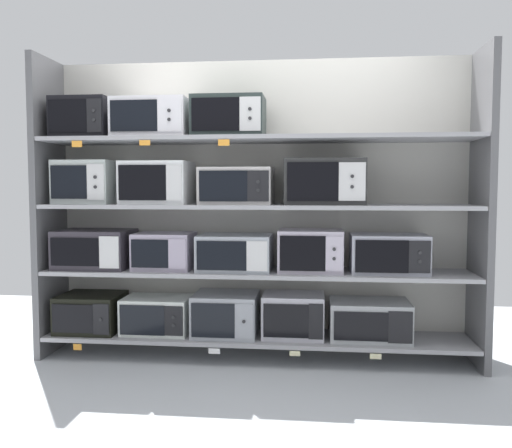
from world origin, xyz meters
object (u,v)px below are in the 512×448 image
microwave_6 (165,251)px  microwave_10 (86,182)px  microwave_5 (95,249)px  microwave_14 (85,119)px  microwave_0 (91,312)px  microwave_3 (293,315)px  microwave_8 (311,251)px  microwave_11 (157,183)px  microwave_16 (229,117)px  microwave_4 (369,320)px  microwave_15 (153,119)px  microwave_9 (388,254)px  microwave_13 (325,182)px  microwave_2 (226,314)px  microwave_12 (237,186)px  microwave_1 (157,315)px  microwave_7 (235,252)px

microwave_6 → microwave_10: size_ratio=1.00×
microwave_5 → microwave_14: microwave_14 is taller
microwave_0 → microwave_14: microwave_14 is taller
microwave_3 → microwave_8: (0.12, -0.00, 0.49)m
microwave_11 → microwave_0: bearing=180.0°
microwave_3 → microwave_16: (-0.48, -0.00, 1.46)m
microwave_3 → microwave_16: bearing=-180.0°
microwave_5 → microwave_11: size_ratio=1.11×
microwave_4 → microwave_16: 1.81m
microwave_15 → microwave_16: bearing=-0.0°
microwave_10 → microwave_14: (-0.00, -0.00, 0.48)m
microwave_9 → microwave_13: size_ratio=0.95×
microwave_2 → microwave_12: 0.97m
microwave_10 → microwave_6: bearing=0.0°
microwave_4 → microwave_10: 2.36m
microwave_5 → microwave_12: bearing=-0.0°
microwave_2 → microwave_14: (-1.08, 0.00, 1.47)m
microwave_1 → microwave_5: (-0.48, 0.00, 0.50)m
microwave_5 → microwave_7: (1.09, -0.00, -0.01)m
microwave_6 → microwave_11: bearing=-179.7°
microwave_1 → microwave_2: (0.53, 0.00, 0.02)m
microwave_1 → microwave_3: (1.04, 0.00, 0.02)m
microwave_11 → microwave_14: bearing=180.0°
microwave_1 → microwave_8: microwave_8 is taller
microwave_15 → microwave_11: bearing=-0.2°
microwave_9 → microwave_10: 2.32m
microwave_15 → microwave_16: size_ratio=1.06×
microwave_7 → microwave_15: 1.17m
microwave_3 → microwave_6: bearing=180.0°
microwave_8 → microwave_10: bearing=180.0°
microwave_0 → microwave_16: (1.08, -0.00, 1.48)m
microwave_3 → microwave_0: bearing=180.0°
microwave_4 → microwave_8: size_ratio=1.23×
microwave_0 → microwave_14: (-0.02, -0.00, 1.48)m
microwave_9 → microwave_10: bearing=180.0°
microwave_1 → microwave_10: microwave_10 is taller
microwave_2 → microwave_15: microwave_15 is taller
microwave_0 → microwave_10: (-0.02, -0.00, 1.01)m
microwave_8 → microwave_7: bearing=180.0°
microwave_2 → microwave_10: bearing=180.0°
microwave_7 → microwave_13: microwave_13 is taller
microwave_12 → microwave_16: (-0.06, 0.00, 0.50)m
microwave_5 → microwave_10: 0.51m
microwave_6 → microwave_15: bearing=-179.9°
microwave_3 → microwave_13: size_ratio=0.79×
microwave_12 → microwave_2: bearing=180.0°
microwave_9 → microwave_15: size_ratio=0.98×
microwave_4 → microwave_15: microwave_15 is taller
microwave_10 → microwave_3: bearing=-0.0°
microwave_7 → microwave_11: 0.78m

